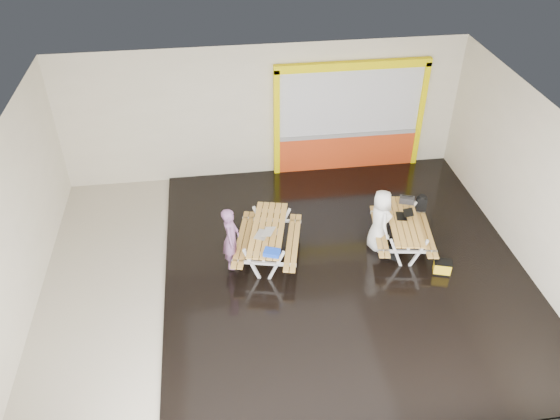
{
  "coord_description": "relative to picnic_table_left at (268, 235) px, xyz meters",
  "views": [
    {
      "loc": [
        -1.31,
        -8.62,
        8.0
      ],
      "look_at": [
        0.0,
        0.9,
        1.0
      ],
      "focal_mm": 35.93,
      "sensor_mm": 36.0,
      "label": 1
    }
  ],
  "objects": [
    {
      "name": "fluke_bag",
      "position": [
        3.51,
        -1.06,
        -0.39
      ],
      "size": [
        0.42,
        0.33,
        0.31
      ],
      "color": "black",
      "rests_on": "deck"
    },
    {
      "name": "deck",
      "position": [
        1.55,
        -0.58,
        -0.57
      ],
      "size": [
        7.5,
        7.98,
        0.05
      ],
      "primitive_type": "cube",
      "color": "black",
      "rests_on": "room"
    },
    {
      "name": "toolbox",
      "position": [
        3.21,
        0.58,
        0.21
      ],
      "size": [
        0.36,
        0.27,
        0.19
      ],
      "color": "black",
      "rests_on": "picnic_table_right"
    },
    {
      "name": "laptop_right",
      "position": [
        2.98,
        0.08,
        0.18
      ],
      "size": [
        0.4,
        0.37,
        0.15
      ],
      "color": "black",
      "rests_on": "picnic_table_right"
    },
    {
      "name": "picnic_table_left",
      "position": [
        0.0,
        0.0,
        0.0
      ],
      "size": [
        1.71,
        2.17,
        0.77
      ],
      "color": "gold",
      "rests_on": "deck"
    },
    {
      "name": "kiosk",
      "position": [
        2.5,
        3.35,
        0.85
      ],
      "size": [
        3.88,
        0.16,
        3.0
      ],
      "color": "red",
      "rests_on": "room"
    },
    {
      "name": "picnic_table_right",
      "position": [
        2.95,
        -0.05,
        -0.03
      ],
      "size": [
        1.49,
        1.98,
        0.72
      ],
      "color": "gold",
      "rests_on": "deck"
    },
    {
      "name": "person_right",
      "position": [
        2.42,
        -0.02,
        0.17
      ],
      "size": [
        0.5,
        0.73,
        1.46
      ],
      "primitive_type": "imported",
      "rotation": [
        0.0,
        0.0,
        1.62
      ],
      "color": "white",
      "rests_on": "deck"
    },
    {
      "name": "blue_pouch",
      "position": [
        -0.02,
        -0.82,
        0.23
      ],
      "size": [
        0.37,
        0.32,
        0.09
      ],
      "primitive_type": "cube",
      "rotation": [
        0.0,
        0.0,
        -0.35
      ],
      "color": "blue",
      "rests_on": "picnic_table_left"
    },
    {
      "name": "backpack",
      "position": [
        3.57,
        0.6,
        0.08
      ],
      "size": [
        0.26,
        0.2,
        0.39
      ],
      "color": "black",
      "rests_on": "picnic_table_right"
    },
    {
      "name": "laptop_left",
      "position": [
        -0.1,
        -0.21,
        0.23
      ],
      "size": [
        0.48,
        0.47,
        0.16
      ],
      "color": "silver",
      "rests_on": "picnic_table_left"
    },
    {
      "name": "person_left",
      "position": [
        -0.79,
        -0.25,
        0.21
      ],
      "size": [
        0.43,
        0.57,
        1.42
      ],
      "primitive_type": "imported",
      "rotation": [
        0.0,
        0.0,
        1.38
      ],
      "color": "#7B4F7A",
      "rests_on": "deck"
    },
    {
      "name": "dark_case",
      "position": [
        2.62,
        -0.37,
        -0.47
      ],
      "size": [
        0.44,
        0.42,
        0.13
      ],
      "primitive_type": "cube",
      "rotation": [
        0.0,
        0.0,
        -0.59
      ],
      "color": "black",
      "rests_on": "deck"
    },
    {
      "name": "room",
      "position": [
        0.3,
        -0.58,
        1.16
      ],
      "size": [
        10.02,
        8.02,
        3.52
      ],
      "color": "beige",
      "rests_on": "ground"
    }
  ]
}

